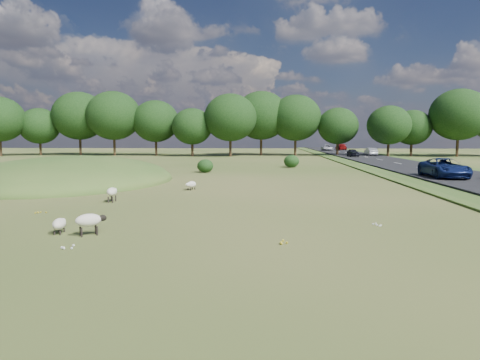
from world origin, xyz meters
The scene contains 14 objects.
ground centered at (0.00, 20.00, 0.00)m, with size 160.00×160.00×0.00m, color #315219.
mound centered at (-12.00, 12.00, 0.00)m, with size 16.00×20.00×4.00m, color #33561E.
road centered at (20.00, 30.00, 0.12)m, with size 8.00×150.00×0.25m, color black.
treeline centered at (-1.06, 55.44, 6.57)m, with size 96.28×14.66×11.70m.
shrubs centered at (-1.79, 25.73, 0.66)m, with size 23.90×10.09×1.43m.
sheep_0 centered at (-4.89, 1.60, 0.56)m, with size 0.50×1.11×0.80m.
sheep_1 centered at (-4.24, -5.93, 0.36)m, with size 0.55×1.02×0.57m.
sheep_2 centered at (-1.42, 6.97, 0.37)m, with size 0.77×1.05×0.59m.
sheep_3 centered at (-2.98, -6.21, 0.56)m, with size 1.13×0.92×0.81m.
car_1 centered at (21.90, 79.70, 0.96)m, with size 1.99×4.89×1.42m, color maroon.
car_2 centered at (18.10, 48.90, 0.87)m, with size 1.45×3.61×1.23m, color black.
car_3 centered at (18.10, 76.10, 0.90)m, with size 2.14×4.64×1.29m, color silver.
car_5 centered at (18.10, 14.10, 1.02)m, with size 2.56×5.56×1.55m, color navy.
car_6 centered at (21.90, 52.50, 0.92)m, with size 1.41×4.05×1.33m, color silver.
Camera 1 is at (3.24, -21.19, 3.63)m, focal length 32.00 mm.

